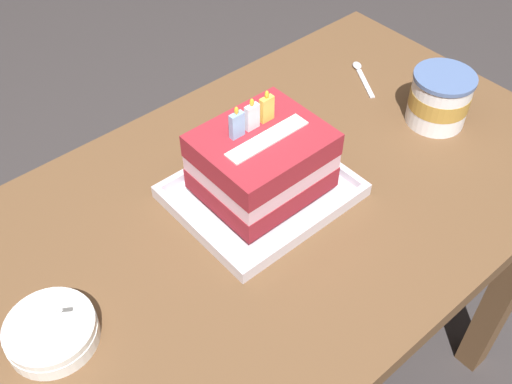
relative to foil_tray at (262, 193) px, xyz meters
The scene contains 6 objects.
dining_table 0.14m from the foil_tray, 155.58° to the right, with size 1.24×0.66×0.77m.
foil_tray is the anchor object (origin of this frame).
birthday_cake 0.07m from the foil_tray, 90.00° to the left, with size 0.19×0.16×0.17m.
bowl_stack 0.40m from the foil_tray, behind, with size 0.13×0.13×0.08m.
ice_cream_tub 0.39m from the foil_tray, ahead, with size 0.11×0.11×0.10m.
serving_spoon_near_tray 0.41m from the foil_tray, 18.52° to the left, with size 0.08×0.11×0.01m.
Camera 1 is at (-0.43, -0.51, 1.51)m, focal length 42.20 mm.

